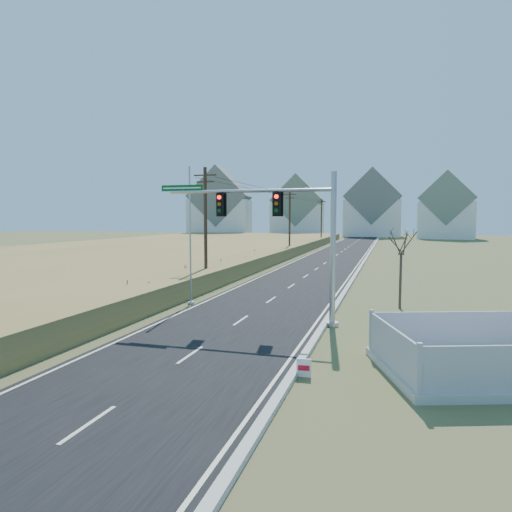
{
  "coord_description": "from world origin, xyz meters",
  "views": [
    {
      "loc": [
        7.13,
        -17.32,
        5.2
      ],
      "look_at": [
        1.07,
        3.08,
        3.4
      ],
      "focal_mm": 32.0,
      "sensor_mm": 36.0,
      "label": 1
    }
  ],
  "objects_px": {
    "flagpole": "(190,250)",
    "bare_tree": "(401,240)",
    "open_sign": "(304,368)",
    "traffic_signal_mast": "(294,232)",
    "fence_enclosure": "(492,365)"
  },
  "relations": [
    {
      "from": "fence_enclosure",
      "to": "flagpole",
      "type": "xyz_separation_m",
      "value": [
        -14.75,
        8.35,
        2.96
      ]
    },
    {
      "from": "traffic_signal_mast",
      "to": "bare_tree",
      "type": "height_order",
      "value": "traffic_signal_mast"
    },
    {
      "from": "open_sign",
      "to": "flagpole",
      "type": "xyz_separation_m",
      "value": [
        -8.8,
        10.44,
        2.95
      ]
    },
    {
      "from": "open_sign",
      "to": "bare_tree",
      "type": "height_order",
      "value": "bare_tree"
    },
    {
      "from": "traffic_signal_mast",
      "to": "flagpole",
      "type": "bearing_deg",
      "value": 155.32
    },
    {
      "from": "flagpole",
      "to": "bare_tree",
      "type": "xyz_separation_m",
      "value": [
        11.99,
        2.32,
        0.63
      ]
    },
    {
      "from": "traffic_signal_mast",
      "to": "open_sign",
      "type": "distance_m",
      "value": 8.62
    },
    {
      "from": "traffic_signal_mast",
      "to": "bare_tree",
      "type": "xyz_separation_m",
      "value": [
        5.07,
        5.45,
        -0.59
      ]
    },
    {
      "from": "traffic_signal_mast",
      "to": "flagpole",
      "type": "relative_size",
      "value": 1.13
    },
    {
      "from": "fence_enclosure",
      "to": "flagpole",
      "type": "bearing_deg",
      "value": 131.63
    },
    {
      "from": "fence_enclosure",
      "to": "bare_tree",
      "type": "distance_m",
      "value": 11.6
    },
    {
      "from": "flagpole",
      "to": "bare_tree",
      "type": "bearing_deg",
      "value": 10.96
    },
    {
      "from": "fence_enclosure",
      "to": "bare_tree",
      "type": "height_order",
      "value": "bare_tree"
    },
    {
      "from": "open_sign",
      "to": "flagpole",
      "type": "height_order",
      "value": "flagpole"
    },
    {
      "from": "traffic_signal_mast",
      "to": "flagpole",
      "type": "height_order",
      "value": "flagpole"
    }
  ]
}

